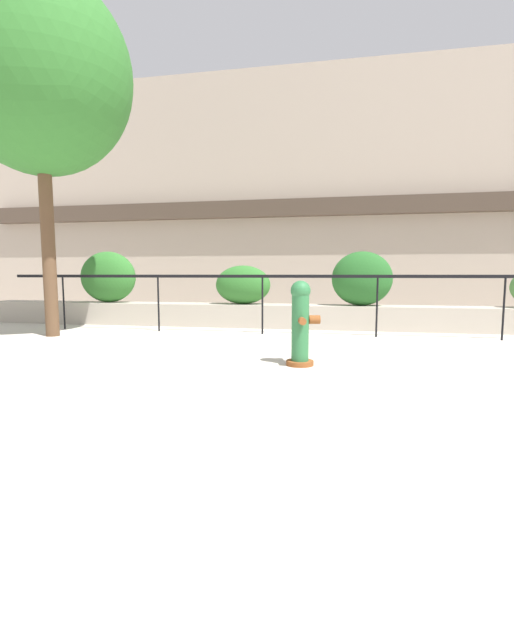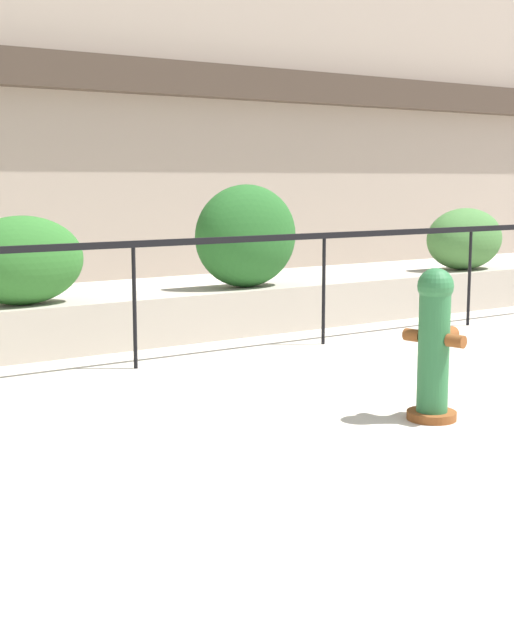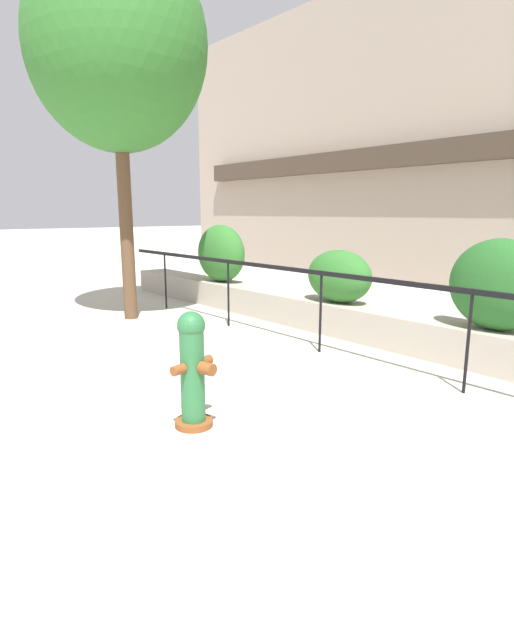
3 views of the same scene
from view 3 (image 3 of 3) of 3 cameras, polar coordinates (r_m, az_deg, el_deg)
planter_wall_low at (r=6.85m, az=27.00°, el=-3.39°), size 18.00×0.70×0.50m
fence_railing_segment at (r=5.71m, az=23.34°, el=1.96°), size 15.00×0.05×1.15m
hedge_bush_0 at (r=10.54m, az=-4.16°, el=7.60°), size 1.36×0.70×1.18m
hedge_bush_1 at (r=8.17m, az=9.35°, el=4.95°), size 1.22×0.67×0.85m
hedge_bush_2 at (r=6.78m, az=25.92°, el=3.62°), size 1.25×0.70×1.13m
fire_hydrant at (r=4.56m, az=-7.36°, el=-5.56°), size 0.47×0.48×1.08m
street_tree at (r=9.78m, az=-15.76°, el=27.84°), size 3.27×2.94×6.37m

